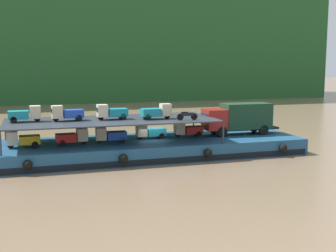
% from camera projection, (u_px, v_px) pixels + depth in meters
% --- Properties ---
extents(ground_plane, '(400.00, 400.00, 0.00)m').
position_uv_depth(ground_plane, '(153.00, 155.00, 41.09)').
color(ground_plane, '#7F664C').
extents(hillside_far_bank, '(120.66, 31.92, 41.69)m').
position_uv_depth(hillside_far_bank, '(73.00, 0.00, 104.13)').
color(hillside_far_bank, '#235628').
rests_on(hillside_far_bank, ground).
extents(cargo_barge, '(27.88, 9.00, 1.50)m').
position_uv_depth(cargo_barge, '(153.00, 147.00, 40.96)').
color(cargo_barge, navy).
rests_on(cargo_barge, ground).
extents(covered_lorry, '(7.88, 2.37, 3.10)m').
position_uv_depth(covered_lorry, '(239.00, 118.00, 43.56)').
color(covered_lorry, maroon).
rests_on(covered_lorry, cargo_barge).
extents(cargo_rack, '(18.68, 7.61, 2.00)m').
position_uv_depth(cargo_rack, '(112.00, 120.00, 39.48)').
color(cargo_rack, '#2D333D').
rests_on(cargo_rack, cargo_barge).
extents(mini_truck_lower_stern, '(2.77, 1.25, 1.38)m').
position_uv_depth(mini_truck_lower_stern, '(23.00, 139.00, 36.89)').
color(mini_truck_lower_stern, gold).
rests_on(mini_truck_lower_stern, cargo_barge).
extents(mini_truck_lower_aft, '(2.79, 1.29, 1.38)m').
position_uv_depth(mini_truck_lower_aft, '(72.00, 137.00, 38.21)').
color(mini_truck_lower_aft, red).
rests_on(mini_truck_lower_aft, cargo_barge).
extents(mini_truck_lower_mid, '(2.79, 1.28, 1.38)m').
position_uv_depth(mini_truck_lower_mid, '(110.00, 135.00, 39.16)').
color(mini_truck_lower_mid, '#1E47B7').
rests_on(mini_truck_lower_mid, cargo_barge).
extents(mini_truck_lower_fore, '(2.75, 1.21, 1.38)m').
position_uv_depth(mini_truck_lower_fore, '(150.00, 131.00, 41.20)').
color(mini_truck_lower_fore, teal).
rests_on(mini_truck_lower_fore, cargo_barge).
extents(mini_truck_lower_bow, '(2.79, 1.29, 1.38)m').
position_uv_depth(mini_truck_lower_bow, '(188.00, 129.00, 42.42)').
color(mini_truck_lower_bow, red).
rests_on(mini_truck_lower_bow, cargo_barge).
extents(mini_truck_upper_stern, '(2.75, 1.22, 1.38)m').
position_uv_depth(mini_truck_upper_stern, '(25.00, 114.00, 37.89)').
color(mini_truck_upper_stern, teal).
rests_on(mini_truck_upper_stern, cargo_rack).
extents(mini_truck_upper_mid, '(2.80, 1.30, 1.38)m').
position_uv_depth(mini_truck_upper_mid, '(67.00, 113.00, 38.55)').
color(mini_truck_upper_mid, '#1E47B7').
rests_on(mini_truck_upper_mid, cargo_rack).
extents(mini_truck_upper_fore, '(2.78, 1.26, 1.38)m').
position_uv_depth(mini_truck_upper_fore, '(111.00, 112.00, 39.50)').
color(mini_truck_upper_fore, teal).
rests_on(mini_truck_upper_fore, cargo_rack).
extents(mini_truck_upper_bow, '(2.76, 1.23, 1.38)m').
position_uv_depth(mini_truck_upper_bow, '(157.00, 111.00, 39.85)').
color(mini_truck_upper_bow, teal).
rests_on(mini_truck_upper_bow, cargo_rack).
extents(motorcycle_upper_port, '(1.90, 0.55, 0.87)m').
position_uv_depth(motorcycle_upper_port, '(187.00, 115.00, 39.14)').
color(motorcycle_upper_port, black).
rests_on(motorcycle_upper_port, cargo_rack).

